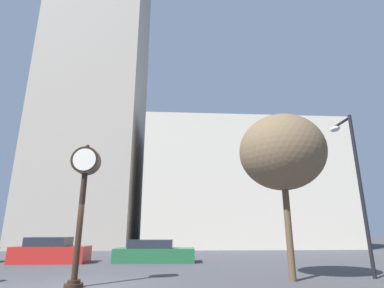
{
  "coord_description": "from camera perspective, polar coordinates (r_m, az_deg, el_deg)",
  "views": [
    {
      "loc": [
        2.96,
        -10.02,
        1.66
      ],
      "look_at": [
        4.29,
        10.8,
        7.74
      ],
      "focal_mm": 28.0,
      "sensor_mm": 36.0,
      "label": 1
    }
  ],
  "objects": [
    {
      "name": "bare_tree",
      "position": [
        12.06,
        16.75,
        -1.56
      ],
      "size": [
        3.26,
        3.26,
        6.06
      ],
      "color": "brown",
      "rests_on": "ground_plane"
    },
    {
      "name": "street_lamp_right",
      "position": [
        14.05,
        28.13,
        -3.81
      ],
      "size": [
        0.36,
        1.57,
        6.35
      ],
      "color": "black",
      "rests_on": "ground_plane"
    },
    {
      "name": "building_tall_tower",
      "position": [
        39.06,
        -17.47,
        9.93
      ],
      "size": [
        10.69,
        12.0,
        36.78
      ],
      "color": "#ADA393",
      "rests_on": "ground_plane"
    },
    {
      "name": "street_clock",
      "position": [
        10.75,
        -19.93,
        -7.37
      ],
      "size": [
        0.93,
        0.58,
        4.56
      ],
      "color": "black",
      "rests_on": "ground_plane"
    },
    {
      "name": "car_red",
      "position": [
        18.96,
        -25.3,
        -18.07
      ],
      "size": [
        3.85,
        1.82,
        1.34
      ],
      "rotation": [
        0.0,
        0.0,
        0.0
      ],
      "color": "red",
      "rests_on": "ground_plane"
    },
    {
      "name": "car_green",
      "position": [
        17.83,
        -7.28,
        -19.82
      ],
      "size": [
        4.47,
        1.91,
        1.2
      ],
      "rotation": [
        0.0,
        0.0,
        -0.04
      ],
      "color": "#236038",
      "rests_on": "ground_plane"
    },
    {
      "name": "building_storefront_row",
      "position": [
        35.25,
        9.22,
        -8.04
      ],
      "size": [
        21.22,
        12.0,
        13.13
      ],
      "color": "beige",
      "rests_on": "ground_plane"
    }
  ]
}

